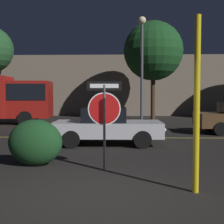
{
  "coord_description": "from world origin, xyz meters",
  "views": [
    {
      "loc": [
        0.47,
        -5.46,
        1.81
      ],
      "look_at": [
        0.12,
        4.74,
        1.24
      ],
      "focal_mm": 50.0,
      "sensor_mm": 36.0,
      "label": 1
    }
  ],
  "objects": [
    {
      "name": "tree_0",
      "position": [
        2.65,
        17.0,
        4.91
      ],
      "size": [
        4.22,
        4.22,
        7.03
      ],
      "color": "#422D1E",
      "rests_on": "ground_plane"
    },
    {
      "name": "yellow_pole_right",
      "position": [
        1.82,
        0.27,
        1.62
      ],
      "size": [
        0.11,
        0.11,
        3.24
      ],
      "primitive_type": "cylinder",
      "color": "yellow",
      "rests_on": "ground_plane"
    },
    {
      "name": "ground_plane",
      "position": [
        0.0,
        0.0,
        0.0
      ],
      "size": [
        260.0,
        260.0,
        0.0
      ],
      "primitive_type": "plane",
      "color": "black"
    },
    {
      "name": "hedge_bush_1",
      "position": [
        -1.75,
        2.34,
        0.59
      ],
      "size": [
        1.38,
        0.88,
        1.18
      ],
      "primitive_type": "ellipsoid",
      "color": "#19421E",
      "rests_on": "ground_plane"
    },
    {
      "name": "passing_car_2",
      "position": [
        -0.1,
        5.83,
        0.67
      ],
      "size": [
        4.01,
        2.02,
        1.34
      ],
      "rotation": [
        0.0,
        0.0,
        -1.55
      ],
      "color": "silver",
      "rests_on": "ground_plane"
    },
    {
      "name": "stop_sign",
      "position": [
        0.04,
        1.94,
        1.48
      ],
      "size": [
        0.83,
        0.08,
        2.12
      ],
      "rotation": [
        0.0,
        0.0,
        0.07
      ],
      "color": "#4C4C51",
      "rests_on": "ground_plane"
    },
    {
      "name": "building_backdrop",
      "position": [
        1.56,
        23.02,
        2.6
      ],
      "size": [
        28.59,
        3.68,
        5.2
      ],
      "primitive_type": "cube",
      "color": "#7A6B5B",
      "rests_on": "ground_plane"
    },
    {
      "name": "road_center_stripe",
      "position": [
        0.0,
        7.56,
        0.0
      ],
      "size": [
        34.39,
        0.12,
        0.01
      ],
      "primitive_type": "cube",
      "color": "gold",
      "rests_on": "ground_plane"
    },
    {
      "name": "street_lamp",
      "position": [
        1.59,
        12.79,
        4.15
      ],
      "size": [
        0.46,
        0.46,
        6.31
      ],
      "color": "#4C4C51",
      "rests_on": "ground_plane"
    }
  ]
}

